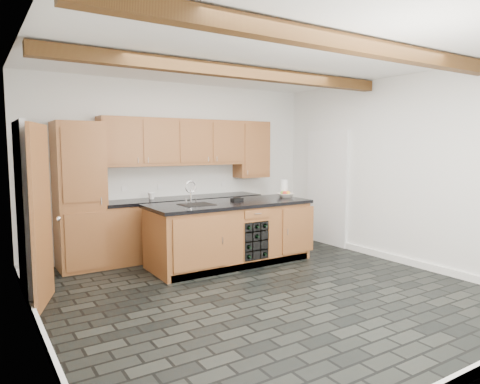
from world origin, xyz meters
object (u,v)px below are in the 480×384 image
object	(u,v)px
island	(231,233)
kitchen_scale	(237,199)
fruit_bowl	(285,195)
paper_towel	(284,188)

from	to	relation	value
island	kitchen_scale	bearing A→B (deg)	24.88
island	kitchen_scale	world-z (taller)	kitchen_scale
fruit_bowl	paper_towel	bearing A→B (deg)	65.75
island	paper_towel	distance (m)	1.27
fruit_bowl	paper_towel	world-z (taller)	paper_towel
island	paper_towel	bearing A→B (deg)	6.52
fruit_bowl	kitchen_scale	bearing A→B (deg)	177.74
kitchen_scale	fruit_bowl	bearing A→B (deg)	-9.15
fruit_bowl	paper_towel	distance (m)	0.14
island	paper_towel	xyz separation A→B (m)	(1.11, 0.13, 0.61)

